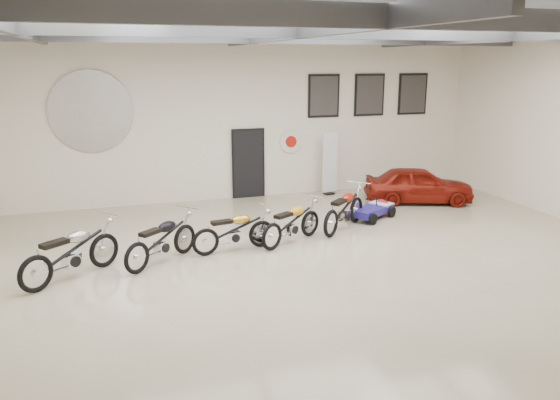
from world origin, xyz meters
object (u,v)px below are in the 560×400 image
object	(u,v)px
motorcycle_black	(161,239)
motorcycle_gold	(234,230)
motorcycle_red	(344,208)
go_kart	(375,207)
motorcycle_yellow	(292,222)
vintage_car	(419,185)
motorcycle_silver	(71,251)
banner_stand	(330,164)

from	to	relation	value
motorcycle_black	motorcycle_gold	size ratio (longest dim) A/B	1.06
motorcycle_red	go_kart	size ratio (longest dim) A/B	1.24
motorcycle_yellow	motorcycle_red	bearing A→B (deg)	-10.41
motorcycle_gold	motorcycle_yellow	distance (m)	1.43
motorcycle_black	vintage_car	world-z (taller)	vintage_car
motorcycle_red	vintage_car	xyz separation A→B (m)	(3.28, 1.81, -0.00)
go_kart	vintage_car	size ratio (longest dim) A/B	0.53
motorcycle_silver	motorcycle_red	size ratio (longest dim) A/B	1.05
motorcycle_black	motorcycle_red	bearing A→B (deg)	-28.11
banner_stand	vintage_car	xyz separation A→B (m)	(2.16, -1.78, -0.43)
motorcycle_gold	vintage_car	world-z (taller)	vintage_car
motorcycle_gold	go_kart	bearing A→B (deg)	10.46
motorcycle_yellow	motorcycle_silver	bearing A→B (deg)	158.22
motorcycle_black	motorcycle_red	world-z (taller)	motorcycle_red
motorcycle_gold	motorcycle_silver	bearing A→B (deg)	-178.48
motorcycle_silver	banner_stand	bearing A→B (deg)	-5.18
banner_stand	motorcycle_yellow	size ratio (longest dim) A/B	0.99
motorcycle_silver	motorcycle_black	distance (m)	1.81
go_kart	motorcycle_black	bearing A→B (deg)	165.70
go_kart	motorcycle_silver	bearing A→B (deg)	164.54
motorcycle_gold	banner_stand	bearing A→B (deg)	37.75
motorcycle_silver	motorcycle_red	xyz separation A→B (m)	(6.44, 1.33, -0.03)
banner_stand	go_kart	world-z (taller)	banner_stand
motorcycle_yellow	go_kart	world-z (taller)	motorcycle_yellow
banner_stand	motorcycle_black	size ratio (longest dim) A/B	0.96
motorcycle_silver	go_kart	bearing A→B (deg)	-23.23
go_kart	vintage_car	world-z (taller)	vintage_car
motorcycle_yellow	vintage_car	xyz separation A→B (m)	(4.89, 2.40, 0.03)
banner_stand	motorcycle_black	xyz separation A→B (m)	(-5.79, -4.57, -0.45)
motorcycle_silver	motorcycle_black	bearing A→B (deg)	-27.20
motorcycle_black	go_kart	xyz separation A→B (m)	(5.93, 1.71, -0.22)
motorcycle_black	vintage_car	bearing A→B (deg)	-20.61
go_kart	vintage_car	bearing A→B (deg)	-2.24
banner_stand	motorcycle_yellow	bearing A→B (deg)	-132.13
motorcycle_silver	go_kart	distance (m)	7.98
motorcycle_gold	motorcycle_red	distance (m)	3.12
motorcycle_black	motorcycle_gold	world-z (taller)	motorcycle_black
go_kart	banner_stand	bearing A→B (deg)	62.40
go_kart	motorcycle_gold	bearing A→B (deg)	168.40
banner_stand	motorcycle_gold	size ratio (longest dim) A/B	1.02
motorcycle_gold	motorcycle_yellow	world-z (taller)	motorcycle_yellow
banner_stand	motorcycle_black	distance (m)	7.39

